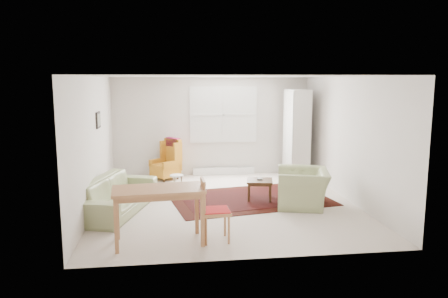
{
  "coord_description": "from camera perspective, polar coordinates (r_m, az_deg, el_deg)",
  "views": [
    {
      "loc": [
        -1.12,
        -8.34,
        2.44
      ],
      "look_at": [
        0.0,
        0.3,
        1.05
      ],
      "focal_mm": 35.0,
      "sensor_mm": 36.0,
      "label": 1
    }
  ],
  "objects": [
    {
      "name": "coffee_table",
      "position": [
        8.99,
        4.66,
        -5.32
      ],
      "size": [
        0.61,
        0.61,
        0.42
      ],
      "primitive_type": null,
      "rotation": [
        0.0,
        0.0,
        -0.21
      ],
      "color": "#3F2513",
      "rests_on": "ground"
    },
    {
      "name": "desk",
      "position": [
        6.67,
        -8.5,
        -8.61
      ],
      "size": [
        1.4,
        0.78,
        0.85
      ],
      "primitive_type": null,
      "rotation": [
        0.0,
        0.0,
        0.08
      ],
      "color": "#AF7446",
      "rests_on": "ground"
    },
    {
      "name": "room",
      "position": [
        8.71,
        0.2,
        1.25
      ],
      "size": [
        5.04,
        5.54,
        2.51
      ],
      "color": "beige",
      "rests_on": "ground"
    },
    {
      "name": "armchair",
      "position": [
        8.65,
        10.27,
        -4.54
      ],
      "size": [
        1.2,
        1.3,
        0.85
      ],
      "primitive_type": "imported",
      "rotation": [
        0.0,
        0.0,
        -1.82
      ],
      "color": "#929C68",
      "rests_on": "ground"
    },
    {
      "name": "cabinet",
      "position": [
        10.94,
        9.51,
        1.9
      ],
      "size": [
        0.47,
        0.88,
        2.2
      ],
      "primitive_type": null,
      "rotation": [
        0.0,
        0.0,
        -0.0
      ],
      "color": "silver",
      "rests_on": "ground"
    },
    {
      "name": "wingback_chair",
      "position": [
        10.8,
        -7.71,
        -1.32
      ],
      "size": [
        0.85,
        0.84,
        1.01
      ],
      "primitive_type": null,
      "rotation": [
        0.0,
        0.0,
        -0.89
      ],
      "color": "orange",
      "rests_on": "ground"
    },
    {
      "name": "sofa",
      "position": [
        8.37,
        -13.85,
        -4.98
      ],
      "size": [
        1.46,
        2.37,
        0.9
      ],
      "primitive_type": "imported",
      "rotation": [
        0.0,
        0.0,
        1.29
      ],
      "color": "#929C68",
      "rests_on": "ground"
    },
    {
      "name": "stool",
      "position": [
        9.57,
        -6.19,
        -4.52
      ],
      "size": [
        0.32,
        0.32,
        0.4
      ],
      "primitive_type": null,
      "rotation": [
        0.0,
        0.0,
        0.07
      ],
      "color": "white",
      "rests_on": "ground"
    },
    {
      "name": "rug",
      "position": [
        9.09,
        3.39,
        -6.42
      ],
      "size": [
        3.47,
        2.56,
        0.03
      ],
      "primitive_type": null,
      "rotation": [
        0.0,
        0.0,
        0.18
      ],
      "color": "black",
      "rests_on": "ground"
    },
    {
      "name": "desk_chair",
      "position": [
        6.67,
        -1.09,
        -7.97
      ],
      "size": [
        0.44,
        0.44,
        0.97
      ],
      "primitive_type": null,
      "rotation": [
        0.0,
        0.0,
        1.61
      ],
      "color": "#AF7446",
      "rests_on": "ground"
    }
  ]
}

